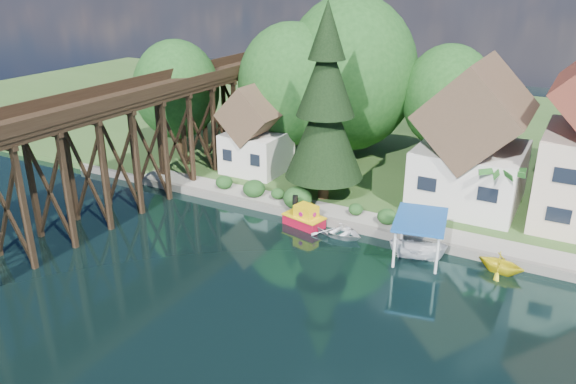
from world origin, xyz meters
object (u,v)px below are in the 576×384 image
object	(u,v)px
boat_yellow	(501,262)
trestle_bridge	(137,136)
conifer	(325,108)
palm_tree	(500,172)
tugboat	(304,218)
house_left	(473,145)
boat_white_a	(338,229)
shed	(256,134)
boat_canopy	(418,242)

from	to	relation	value
boat_yellow	trestle_bridge	bearing A→B (deg)	103.65
conifer	palm_tree	distance (m)	13.09
conifer	palm_tree	xyz separation A→B (m)	(12.69, 0.89, -3.09)
conifer	tugboat	bearing A→B (deg)	-82.18
house_left	boat_white_a	distance (m)	12.21
trestle_bridge	shed	size ratio (longest dim) A/B	5.63
trestle_bridge	boat_white_a	xyz separation A→B (m)	(16.25, 1.82, -4.95)
palm_tree	boat_canopy	distance (m)	7.93
conifer	trestle_bridge	bearing A→B (deg)	-153.73
house_left	conifer	world-z (taller)	conifer
trestle_bridge	boat_yellow	world-z (taller)	trestle_bridge
conifer	boat_yellow	size ratio (longest dim) A/B	5.36
shed	tugboat	world-z (taller)	shed
boat_canopy	conifer	bearing A→B (deg)	149.56
house_left	boat_yellow	distance (m)	10.85
trestle_bridge	palm_tree	world-z (taller)	trestle_bridge
house_left	palm_tree	bearing A→B (deg)	-53.33
shed	boat_canopy	world-z (taller)	shed
trestle_bridge	boat_yellow	distance (m)	27.58
palm_tree	boat_yellow	distance (m)	6.85
trestle_bridge	house_left	size ratio (longest dim) A/B	4.01
boat_canopy	house_left	bearing A→B (deg)	85.29
house_left	palm_tree	xyz separation A→B (m)	(2.64, -3.54, -0.57)
shed	boat_canopy	distance (m)	19.29
palm_tree	tugboat	distance (m)	13.77
shed	boat_white_a	size ratio (longest dim) A/B	2.04
boat_canopy	boat_yellow	world-z (taller)	boat_canopy
shed	palm_tree	world-z (taller)	shed
boat_canopy	boat_yellow	distance (m)	5.04
shed	boat_yellow	size ratio (longest dim) A/B	2.83
conifer	boat_canopy	bearing A→B (deg)	-30.44
shed	boat_yellow	distance (m)	23.57
house_left	boat_yellow	size ratio (longest dim) A/B	3.97
tugboat	boat_canopy	xyz separation A→B (m)	(8.63, -1.03, 0.60)
house_left	shed	xyz separation A→B (m)	(-18.00, -1.50, -1.31)
palm_tree	trestle_bridge	bearing A→B (deg)	-164.14
house_left	shed	size ratio (longest dim) A/B	1.40
boat_canopy	boat_yellow	xyz separation A→B (m)	(4.94, 0.85, -0.51)
house_left	boat_canopy	distance (m)	10.64
shed	palm_tree	xyz separation A→B (m)	(20.64, -2.04, 0.74)
trestle_bridge	boat_white_a	distance (m)	17.08
house_left	boat_white_a	size ratio (longest dim) A/B	2.86
trestle_bridge	house_left	xyz separation A→B (m)	(23.00, 10.83, -0.21)
trestle_bridge	conifer	world-z (taller)	conifer
tugboat	boat_canopy	size ratio (longest dim) A/B	0.65
boat_white_a	boat_canopy	world-z (taller)	boat_canopy
conifer	house_left	bearing A→B (deg)	23.82
boat_canopy	boat_yellow	size ratio (longest dim) A/B	1.80
house_left	boat_canopy	size ratio (longest dim) A/B	2.21
palm_tree	tugboat	xyz separation A→B (m)	(-12.09, -5.29, -3.92)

